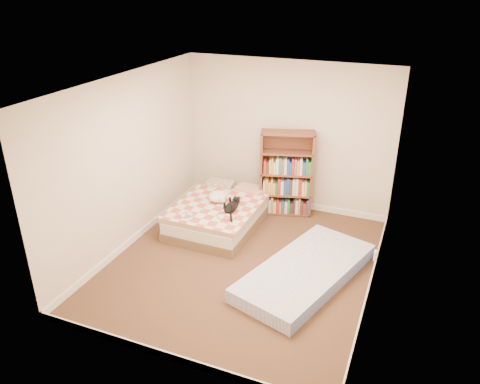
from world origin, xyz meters
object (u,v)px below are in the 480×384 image
at_px(floor_mattress, 306,272).
at_px(bookshelf, 286,183).
at_px(black_cat, 232,206).
at_px(white_dog, 218,197).
at_px(bed, 220,213).

bearing_deg(floor_mattress, bookshelf, 132.72).
height_order(floor_mattress, black_cat, black_cat).
distance_m(floor_mattress, white_dog, 1.97).
distance_m(bookshelf, black_cat, 1.16).
height_order(bed, white_dog, white_dog).
height_order(bookshelf, white_dog, bookshelf).
bearing_deg(bookshelf, bed, -151.32).
xyz_separation_m(bed, black_cat, (0.29, -0.19, 0.27)).
bearing_deg(bookshelf, floor_mattress, -80.68).
bearing_deg(white_dog, floor_mattress, -35.96).
distance_m(bed, white_dog, 0.28).
relative_size(bed, bookshelf, 1.20).
distance_m(bed, bookshelf, 1.22).
height_order(floor_mattress, white_dog, white_dog).
xyz_separation_m(bookshelf, black_cat, (-0.55, -1.02, -0.06)).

